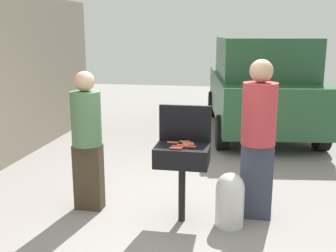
{
  "coord_description": "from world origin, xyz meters",
  "views": [
    {
      "loc": [
        0.72,
        -4.4,
        2.14
      ],
      "look_at": [
        -0.15,
        0.47,
        1.0
      ],
      "focal_mm": 43.94,
      "sensor_mm": 36.0,
      "label": 1
    }
  ],
  "objects_px": {
    "propane_tank": "(230,198)",
    "hot_dog_7": "(173,143)",
    "hot_dog_2": "(190,147)",
    "hot_dog_5": "(185,142)",
    "person_left": "(87,136)",
    "parked_minivan": "(260,85)",
    "hot_dog_0": "(178,147)",
    "person_right": "(258,134)",
    "hot_dog_6": "(183,145)",
    "hot_dog_1": "(188,143)",
    "hot_dog_4": "(176,148)",
    "hot_dog_3": "(189,144)",
    "bbq_grill": "(182,158)"
  },
  "relations": [
    {
      "from": "hot_dog_1",
      "to": "hot_dog_7",
      "type": "bearing_deg",
      "value": -173.76
    },
    {
      "from": "hot_dog_6",
      "to": "hot_dog_5",
      "type": "bearing_deg",
      "value": 89.87
    },
    {
      "from": "hot_dog_0",
      "to": "hot_dog_4",
      "type": "distance_m",
      "value": 0.08
    },
    {
      "from": "hot_dog_4",
      "to": "person_left",
      "type": "relative_size",
      "value": 0.08
    },
    {
      "from": "bbq_grill",
      "to": "person_right",
      "type": "bearing_deg",
      "value": 17.11
    },
    {
      "from": "hot_dog_1",
      "to": "hot_dog_6",
      "type": "bearing_deg",
      "value": -109.71
    },
    {
      "from": "hot_dog_6",
      "to": "hot_dog_7",
      "type": "height_order",
      "value": "same"
    },
    {
      "from": "person_right",
      "to": "hot_dog_2",
      "type": "bearing_deg",
      "value": 22.01
    },
    {
      "from": "hot_dog_7",
      "to": "person_left",
      "type": "distance_m",
      "value": 1.05
    },
    {
      "from": "hot_dog_0",
      "to": "hot_dog_3",
      "type": "relative_size",
      "value": 1.0
    },
    {
      "from": "hot_dog_7",
      "to": "parked_minivan",
      "type": "relative_size",
      "value": 0.03
    },
    {
      "from": "hot_dog_0",
      "to": "hot_dog_2",
      "type": "xyz_separation_m",
      "value": [
        0.13,
        0.02,
        0.0
      ]
    },
    {
      "from": "person_right",
      "to": "bbq_grill",
      "type": "bearing_deg",
      "value": 15.69
    },
    {
      "from": "hot_dog_0",
      "to": "hot_dog_2",
      "type": "height_order",
      "value": "same"
    },
    {
      "from": "hot_dog_5",
      "to": "parked_minivan",
      "type": "distance_m",
      "value": 4.63
    },
    {
      "from": "hot_dog_2",
      "to": "hot_dog_5",
      "type": "bearing_deg",
      "value": 112.67
    },
    {
      "from": "propane_tank",
      "to": "person_right",
      "type": "height_order",
      "value": "person_right"
    },
    {
      "from": "propane_tank",
      "to": "hot_dog_7",
      "type": "bearing_deg",
      "value": 171.77
    },
    {
      "from": "hot_dog_2",
      "to": "parked_minivan",
      "type": "distance_m",
      "value": 4.82
    },
    {
      "from": "bbq_grill",
      "to": "hot_dog_1",
      "type": "bearing_deg",
      "value": 60.96
    },
    {
      "from": "hot_dog_6",
      "to": "hot_dog_4",
      "type": "bearing_deg",
      "value": -112.36
    },
    {
      "from": "hot_dog_1",
      "to": "parked_minivan",
      "type": "bearing_deg",
      "value": 78.04
    },
    {
      "from": "hot_dog_5",
      "to": "hot_dog_1",
      "type": "bearing_deg",
      "value": -53.37
    },
    {
      "from": "hot_dog_5",
      "to": "person_right",
      "type": "relative_size",
      "value": 0.07
    },
    {
      "from": "hot_dog_7",
      "to": "parked_minivan",
      "type": "bearing_deg",
      "value": 76.11
    },
    {
      "from": "hot_dog_5",
      "to": "hot_dog_7",
      "type": "height_order",
      "value": "same"
    },
    {
      "from": "hot_dog_2",
      "to": "hot_dog_3",
      "type": "distance_m",
      "value": 0.09
    },
    {
      "from": "hot_dog_0",
      "to": "person_left",
      "type": "relative_size",
      "value": 0.08
    },
    {
      "from": "hot_dog_2",
      "to": "bbq_grill",
      "type": "bearing_deg",
      "value": 146.3
    },
    {
      "from": "hot_dog_1",
      "to": "hot_dog_5",
      "type": "distance_m",
      "value": 0.06
    },
    {
      "from": "hot_dog_0",
      "to": "hot_dog_6",
      "type": "relative_size",
      "value": 1.0
    },
    {
      "from": "hot_dog_0",
      "to": "person_right",
      "type": "relative_size",
      "value": 0.07
    },
    {
      "from": "hot_dog_3",
      "to": "hot_dog_5",
      "type": "relative_size",
      "value": 1.0
    },
    {
      "from": "person_left",
      "to": "propane_tank",
      "type": "bearing_deg",
      "value": 3.44
    },
    {
      "from": "hot_dog_2",
      "to": "hot_dog_7",
      "type": "bearing_deg",
      "value": 148.03
    },
    {
      "from": "bbq_grill",
      "to": "hot_dog_1",
      "type": "relative_size",
      "value": 6.89
    },
    {
      "from": "hot_dog_1",
      "to": "person_right",
      "type": "relative_size",
      "value": 0.07
    },
    {
      "from": "hot_dog_6",
      "to": "person_right",
      "type": "distance_m",
      "value": 0.87
    },
    {
      "from": "hot_dog_1",
      "to": "hot_dog_7",
      "type": "xyz_separation_m",
      "value": [
        -0.17,
        -0.02,
        0.0
      ]
    },
    {
      "from": "hot_dog_3",
      "to": "hot_dog_7",
      "type": "height_order",
      "value": "same"
    },
    {
      "from": "person_left",
      "to": "parked_minivan",
      "type": "distance_m",
      "value": 5.03
    },
    {
      "from": "person_right",
      "to": "person_left",
      "type": "bearing_deg",
      "value": 2.03
    },
    {
      "from": "bbq_grill",
      "to": "hot_dog_4",
      "type": "distance_m",
      "value": 0.23
    },
    {
      "from": "bbq_grill",
      "to": "person_left",
      "type": "relative_size",
      "value": 0.53
    },
    {
      "from": "hot_dog_5",
      "to": "propane_tank",
      "type": "height_order",
      "value": "hot_dog_5"
    },
    {
      "from": "hot_dog_6",
      "to": "person_right",
      "type": "bearing_deg",
      "value": 18.6
    },
    {
      "from": "hot_dog_0",
      "to": "hot_dog_6",
      "type": "height_order",
      "value": "same"
    },
    {
      "from": "hot_dog_1",
      "to": "hot_dog_5",
      "type": "bearing_deg",
      "value": 126.63
    },
    {
      "from": "hot_dog_7",
      "to": "hot_dog_4",
      "type": "bearing_deg",
      "value": -72.76
    },
    {
      "from": "hot_dog_1",
      "to": "hot_dog_6",
      "type": "relative_size",
      "value": 1.0
    }
  ]
}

